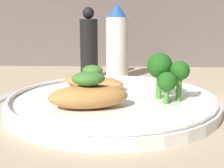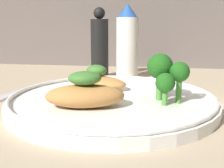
{
  "view_description": "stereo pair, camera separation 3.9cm",
  "coord_description": "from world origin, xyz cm",
  "px_view_note": "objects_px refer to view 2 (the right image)",
  "views": [
    {
      "loc": [
        1.89,
        -38.47,
        11.78
      ],
      "look_at": [
        0.0,
        0.0,
        3.4
      ],
      "focal_mm": 45.0,
      "sensor_mm": 36.0,
      "label": 1
    },
    {
      "loc": [
        5.81,
        -38.07,
        11.78
      ],
      "look_at": [
        0.0,
        0.0,
        3.4
      ],
      "focal_mm": 45.0,
      "sensor_mm": 36.0,
      "label": 2
    }
  ],
  "objects_px": {
    "plate": "(112,101)",
    "broccoli_bunch": "(166,72)",
    "pepper_grinder": "(100,46)",
    "sauce_bottle": "(128,43)"
  },
  "relations": [
    {
      "from": "sauce_bottle",
      "to": "pepper_grinder",
      "type": "relative_size",
      "value": 1.05
    },
    {
      "from": "plate",
      "to": "sauce_bottle",
      "type": "relative_size",
      "value": 1.86
    },
    {
      "from": "plate",
      "to": "sauce_bottle",
      "type": "distance_m",
      "value": 0.23
    },
    {
      "from": "plate",
      "to": "pepper_grinder",
      "type": "height_order",
      "value": "pepper_grinder"
    },
    {
      "from": "plate",
      "to": "broccoli_bunch",
      "type": "xyz_separation_m",
      "value": [
        0.07,
        -0.01,
        0.04
      ]
    },
    {
      "from": "plate",
      "to": "broccoli_bunch",
      "type": "bearing_deg",
      "value": -8.18
    },
    {
      "from": "sauce_bottle",
      "to": "pepper_grinder",
      "type": "bearing_deg",
      "value": 180.0
    },
    {
      "from": "pepper_grinder",
      "to": "sauce_bottle",
      "type": "bearing_deg",
      "value": 0.0
    },
    {
      "from": "pepper_grinder",
      "to": "plate",
      "type": "bearing_deg",
      "value": -74.5
    },
    {
      "from": "plate",
      "to": "broccoli_bunch",
      "type": "relative_size",
      "value": 4.58
    }
  ]
}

